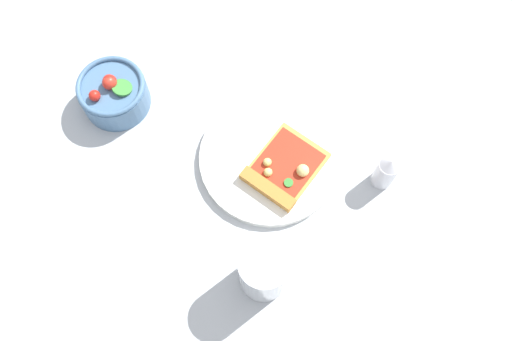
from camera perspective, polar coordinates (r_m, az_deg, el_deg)
name	(u,v)px	position (r m, az deg, el deg)	size (l,w,h in m)	color
ground_plane	(245,153)	(0.90, -1.13, 1.80)	(2.40, 2.40, 0.00)	#B2B7BC
plate	(270,158)	(0.89, 1.44, 1.26)	(0.23, 0.23, 0.01)	silver
pizza_slice_main	(283,171)	(0.86, 2.74, -0.04)	(0.15, 0.14, 0.03)	gold
salad_bowl	(114,93)	(0.94, -14.37, 7.68)	(0.11, 0.11, 0.07)	#4C7299
soda_glass	(264,271)	(0.79, 0.78, -10.29)	(0.07, 0.07, 0.11)	silver
pepper_shaker	(386,171)	(0.87, 13.19, -0.08)	(0.03, 0.03, 0.08)	silver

